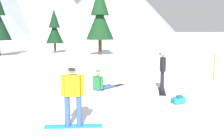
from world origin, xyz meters
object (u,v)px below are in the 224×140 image
snowboarder_midground (163,70)px  pine_tree_short (100,17)px  trail_marker_pole (214,67)px  snowboarder_background (101,83)px  pine_tree_young (54,29)px  snowboarder_foreground (73,95)px  backpack_teal (178,100)px

snowboarder_midground → pine_tree_short: size_ratio=0.23×
snowboarder_midground → trail_marker_pole: snowboarder_midground is taller
trail_marker_pole → pine_tree_short: bearing=105.7°
snowboarder_midground → pine_tree_short: bearing=92.2°
snowboarder_background → pine_tree_young: size_ratio=0.32×
snowboarder_midground → snowboarder_background: snowboarder_midground is taller
snowboarder_midground → snowboarder_background: 2.77m
snowboarder_foreground → pine_tree_young: 24.32m
backpack_teal → pine_tree_young: size_ratio=0.11×
snowboarder_midground → pine_tree_young: size_ratio=0.34×
snowboarder_foreground → backpack_teal: (3.80, 1.62, -0.78)m
snowboarder_foreground → snowboarder_background: bearing=73.2°
backpack_teal → snowboarder_foreground: bearing=-156.9°
backpack_teal → pine_tree_young: pine_tree_young is taller
snowboarder_midground → pine_tree_short: (-0.65, 17.42, 3.19)m
snowboarder_midground → pine_tree_young: 21.61m
backpack_teal → snowboarder_midground: bearing=88.2°
snowboarder_foreground → pine_tree_young: (-1.88, 24.17, 1.93)m
snowboarder_background → trail_marker_pole: size_ratio=1.16×
snowboarder_foreground → trail_marker_pole: snowboarder_foreground is taller
snowboarder_midground → snowboarder_background: (-2.58, 0.82, -0.63)m
pine_tree_young → snowboarder_midground: bearing=-74.5°
backpack_teal → trail_marker_pole: trail_marker_pole is taller
snowboarder_foreground → backpack_teal: size_ratio=3.17×
pine_tree_short → pine_tree_young: pine_tree_short is taller
snowboarder_midground → trail_marker_pole: 4.22m
snowboarder_foreground → backpack_teal: snowboarder_foreground is taller
backpack_teal → pine_tree_short: 19.65m
snowboarder_foreground → snowboarder_background: size_ratio=1.06×
snowboarder_background → pine_tree_short: pine_tree_short is taller
backpack_teal → pine_tree_short: size_ratio=0.07×
snowboarder_midground → trail_marker_pole: bearing=28.9°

